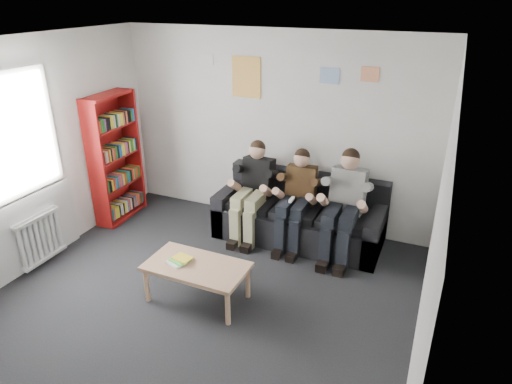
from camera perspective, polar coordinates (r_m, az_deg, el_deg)
room_shell at (r=4.30m, az=-10.08°, el=-1.03°), size 5.00×5.00×5.00m
sofa at (r=6.23m, az=5.52°, el=-3.14°), size 2.22×0.91×0.86m
bookshelf at (r=6.85m, az=-17.15°, el=4.06°), size 0.28×0.83×1.85m
coffee_table at (r=5.02m, az=-7.42°, el=-9.53°), size 1.09×0.60×0.44m
game_cases at (r=5.06m, az=-9.56°, el=-8.40°), size 0.24×0.21×0.05m
person_left at (r=6.10m, az=-0.47°, el=0.05°), size 0.40×0.86×1.33m
person_middle at (r=5.91m, az=5.03°, el=-1.02°), size 0.38×0.82×1.29m
person_right at (r=5.75m, az=10.87°, el=-1.77°), size 0.43×0.91×1.38m
radiator at (r=6.21m, az=-25.34°, el=-5.24°), size 0.10×0.64×0.60m
window at (r=5.99m, az=-26.95°, el=0.62°), size 0.05×1.30×2.36m
poster_large at (r=6.37m, az=-1.22°, el=14.16°), size 0.42×0.01×0.55m
poster_blue at (r=5.98m, az=9.18°, el=14.18°), size 0.25×0.01×0.20m
poster_pink at (r=5.86m, az=14.07°, el=14.09°), size 0.22×0.01×0.18m
poster_sign at (r=6.61m, az=-6.16°, el=16.15°), size 0.20×0.01×0.14m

